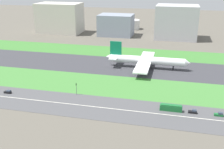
{
  "coord_description": "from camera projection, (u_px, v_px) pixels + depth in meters",
  "views": [
    {
      "loc": [
        52.67,
        -201.12,
        67.66
      ],
      "look_at": [
        12.81,
        -36.5,
        6.0
      ],
      "focal_mm": 43.8,
      "sensor_mm": 36.0,
      "label": 1
    }
  ],
  "objects": [
    {
      "name": "runway",
      "position": [
        107.0,
        65.0,
        218.46
      ],
      "size": [
        280.0,
        46.0,
        0.1
      ],
      "primitive_type": "cube",
      "color": "#38383D",
      "rests_on": "ground_plane"
    },
    {
      "name": "highway",
      "position": [
        74.0,
        104.0,
        151.79
      ],
      "size": [
        280.0,
        28.0,
        0.1
      ],
      "primitive_type": "cube",
      "color": "#4C4C4F",
      "rests_on": "ground_plane"
    },
    {
      "name": "car_0",
      "position": [
        193.0,
        112.0,
        141.94
      ],
      "size": [
        4.4,
        1.8,
        2.0
      ],
      "color": "black",
      "rests_on": "highway"
    },
    {
      "name": "fuel_tank_west",
      "position": [
        132.0,
        24.0,
        363.17
      ],
      "size": [
        20.29,
        20.29,
        12.18
      ],
      "primitive_type": "cylinder",
      "color": "silver",
      "rests_on": "ground_plane"
    },
    {
      "name": "hangar_building",
      "position": [
        116.0,
        25.0,
        322.53
      ],
      "size": [
        39.6,
        28.29,
        24.61
      ],
      "primitive_type": "cube",
      "color": "gray",
      "rests_on": "ground_plane"
    },
    {
      "name": "ground_plane",
      "position": [
        107.0,
        65.0,
        218.48
      ],
      "size": [
        800.0,
        800.0,
        0.0
      ],
      "primitive_type": "plane",
      "color": "#5B564C"
    },
    {
      "name": "highway_centerline",
      "position": [
        74.0,
        104.0,
        151.77
      ],
      "size": [
        266.0,
        0.5,
        0.01
      ],
      "primitive_type": "cube",
      "color": "silver",
      "rests_on": "highway"
    },
    {
      "name": "traffic_light",
      "position": [
        76.0,
        88.0,
        162.96
      ],
      "size": [
        0.36,
        0.5,
        7.2
      ],
      "color": "#4C4C51",
      "rests_on": "highway"
    },
    {
      "name": "car_2",
      "position": [
        219.0,
        114.0,
        139.1
      ],
      "size": [
        4.4,
        1.8,
        2.0
      ],
      "color": "#19662D",
      "rests_on": "highway"
    },
    {
      "name": "car_1",
      "position": [
        8.0,
        92.0,
        165.95
      ],
      "size": [
        4.4,
        1.8,
        2.0
      ],
      "color": "black",
      "rests_on": "highway"
    },
    {
      "name": "terminal_building",
      "position": [
        60.0,
        18.0,
        336.33
      ],
      "size": [
        52.91,
        32.07,
        36.02
      ],
      "primitive_type": "cube",
      "color": "beige",
      "rests_on": "ground_plane"
    },
    {
      "name": "grass_median_north",
      "position": [
        118.0,
        52.0,
        255.9
      ],
      "size": [
        280.0,
        36.0,
        0.1
      ],
      "primitive_type": "cube",
      "color": "#3D7A33",
      "rests_on": "ground_plane"
    },
    {
      "name": "bus_1",
      "position": [
        171.0,
        108.0,
        144.14
      ],
      "size": [
        11.6,
        2.5,
        3.5
      ],
      "color": "#19662D",
      "rests_on": "highway"
    },
    {
      "name": "grass_median_south",
      "position": [
        92.0,
        84.0,
        181.01
      ],
      "size": [
        280.0,
        36.0,
        0.1
      ],
      "primitive_type": "cube",
      "color": "#427F38",
      "rests_on": "ground_plane"
    },
    {
      "name": "office_tower",
      "position": [
        176.0,
        22.0,
        305.11
      ],
      "size": [
        45.71,
        34.67,
        36.89
      ],
      "primitive_type": "cube",
      "color": "#B2B2B7",
      "rests_on": "ground_plane"
    },
    {
      "name": "airliner",
      "position": [
        145.0,
        60.0,
        209.63
      ],
      "size": [
        65.0,
        56.0,
        19.7
      ],
      "color": "white",
      "rests_on": "runway"
    }
  ]
}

